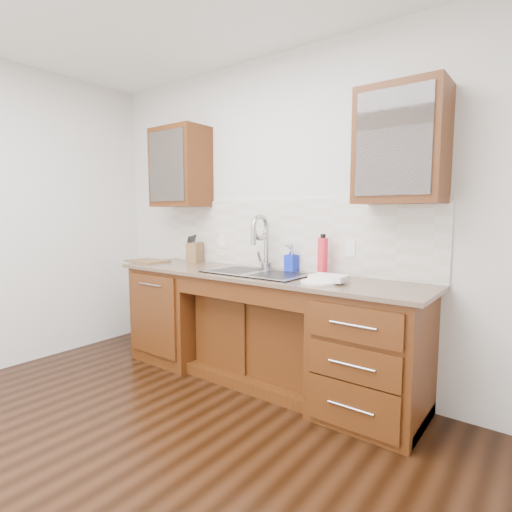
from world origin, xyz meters
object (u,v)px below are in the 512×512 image
Objects in this scene: water_bottle at (323,257)px; soap_bottle at (291,259)px; plate at (319,282)px; knife_block at (195,253)px; cutting_board at (148,261)px.

soap_bottle is at bearing 170.80° from water_bottle.
plate is 1.54m from knife_block.
cutting_board is (-0.40, -0.25, -0.09)m from knife_block.
plate is 1.91m from cutting_board.
soap_bottle is 0.69× the size of water_bottle.
knife_block is at bearing 32.32° from cutting_board.
water_bottle is (0.31, -0.05, 0.04)m from soap_bottle.
soap_bottle reaches higher than plate.
cutting_board is (-1.91, 0.04, 0.00)m from plate.
soap_bottle reaches higher than knife_block.
water_bottle reaches higher than plate.
water_bottle is 1.80m from cutting_board.
soap_bottle is 0.32m from water_bottle.
soap_bottle is 0.58m from plate.
knife_block is 0.49× the size of cutting_board.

